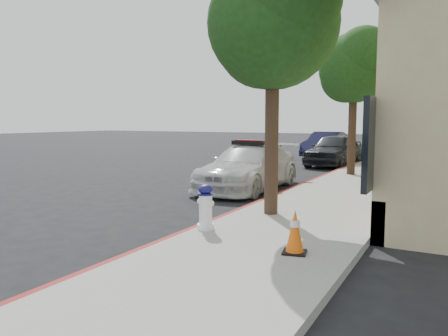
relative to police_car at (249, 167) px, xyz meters
name	(u,v)px	position (x,y,z in m)	size (l,w,h in m)	color
ground	(205,196)	(-0.61, -1.70, -0.72)	(120.00, 120.00, 0.00)	black
sidewalk	(386,167)	(2.99, 8.30, -0.64)	(3.20, 50.00, 0.15)	gray
curb_strip	(351,165)	(1.45, 8.30, -0.64)	(0.12, 50.00, 0.15)	maroon
tower_left	(423,15)	(-4.61, 118.30, 29.28)	(18.00, 14.00, 60.00)	#9EA8B7
tree_near	(274,22)	(2.32, -3.72, 3.55)	(2.92, 2.82, 5.62)	black
tree_mid	(355,67)	(2.32, 4.28, 3.44)	(2.77, 2.64, 5.43)	black
tree_far	(387,79)	(2.32, 12.28, 3.67)	(3.10, 3.00, 5.81)	black
police_car	(249,167)	(0.00, 0.00, 0.00)	(2.06, 4.96, 1.58)	silver
parked_car_mid	(335,150)	(0.59, 8.52, 0.06)	(1.84, 4.57, 1.56)	black
parked_car_far	(326,145)	(-1.07, 13.04, 0.04)	(1.60, 4.60, 1.52)	#141534
fire_hydrant	(206,207)	(1.74, -5.60, -0.15)	(0.36, 0.33, 0.86)	white
traffic_cone	(295,232)	(3.72, -6.23, -0.23)	(0.43, 0.43, 0.69)	black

